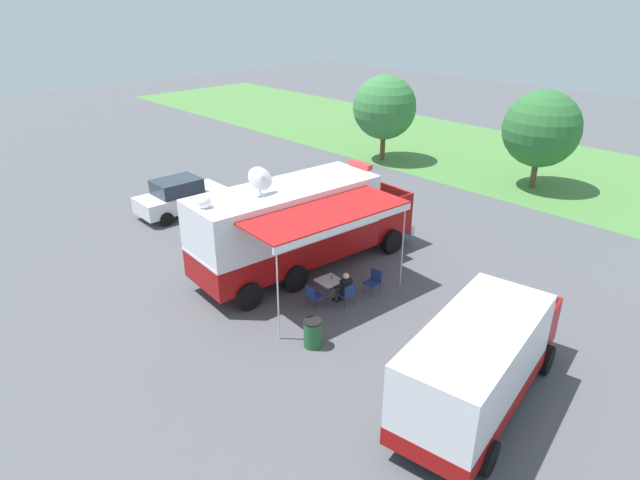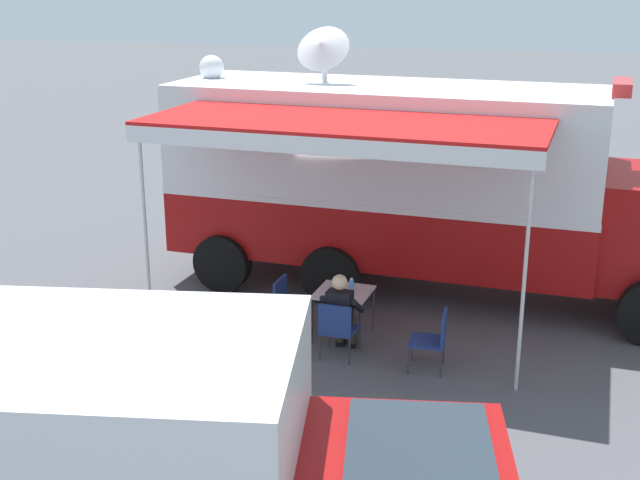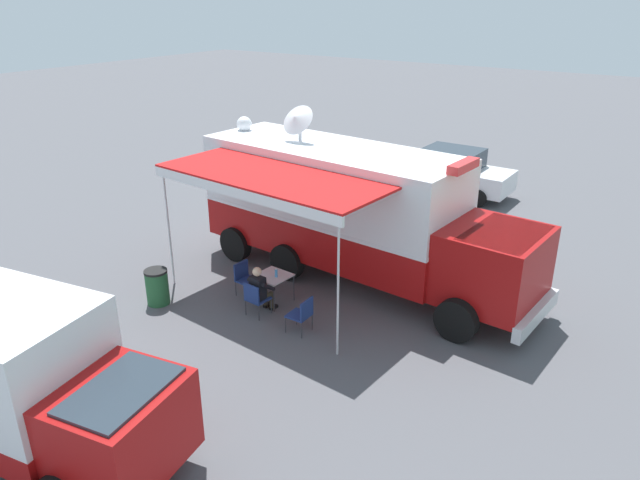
{
  "view_description": "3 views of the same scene",
  "coord_description": "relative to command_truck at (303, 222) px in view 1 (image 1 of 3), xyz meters",
  "views": [
    {
      "loc": [
        14.25,
        -11.71,
        9.89
      ],
      "look_at": [
        1.22,
        0.58,
        1.64
      ],
      "focal_mm": 30.37,
      "sensor_mm": 36.0,
      "label": 1
    },
    {
      "loc": [
        13.82,
        2.47,
        5.23
      ],
      "look_at": [
        1.27,
        -0.81,
        1.12
      ],
      "focal_mm": 46.85,
      "sensor_mm": 36.0,
      "label": 2
    },
    {
      "loc": [
        12.74,
        8.25,
        7.21
      ],
      "look_at": [
        1.11,
        0.38,
        1.34
      ],
      "focal_mm": 33.31,
      "sensor_mm": 36.0,
      "label": 3
    }
  ],
  "objects": [
    {
      "name": "trash_bin",
      "position": [
        4.04,
        -3.21,
        -1.49
      ],
      "size": [
        0.57,
        0.57,
        0.91
      ],
      "color": "#235B33",
      "rests_on": "ground"
    },
    {
      "name": "lot_stripe",
      "position": [
        -3.0,
        0.94,
        -1.94
      ],
      "size": [
        0.48,
        4.8,
        0.01
      ],
      "primitive_type": "cube",
      "rotation": [
        0.0,
        0.0,
        -0.07
      ],
      "color": "silver",
      "rests_on": "ground"
    },
    {
      "name": "water_bottle",
      "position": [
        2.37,
        -0.75,
        -1.11
      ],
      "size": [
        0.07,
        0.07,
        0.22
      ],
      "color": "#4C99D8",
      "rests_on": "folding_table"
    },
    {
      "name": "support_truck",
      "position": [
        8.88,
        -1.84,
        -0.56
      ],
      "size": [
        3.23,
        7.05,
        2.7
      ],
      "color": "white",
      "rests_on": "ground"
    },
    {
      "name": "command_truck",
      "position": [
        0.0,
        0.0,
        0.0
      ],
      "size": [
        5.28,
        9.65,
        4.53
      ],
      "color": "#9E0F0F",
      "rests_on": "ground"
    },
    {
      "name": "folding_table",
      "position": [
        2.37,
        -0.88,
        -1.27
      ],
      "size": [
        0.86,
        0.86,
        0.73
      ],
      "color": "silver",
      "rests_on": "ground"
    },
    {
      "name": "tree_left_of_centre",
      "position": [
        1.5,
        15.68,
        1.3
      ],
      "size": [
        4.06,
        4.06,
        5.28
      ],
      "color": "brown",
      "rests_on": "ground"
    },
    {
      "name": "tree_far_left",
      "position": [
        -7.74,
        13.73,
        1.39
      ],
      "size": [
        3.93,
        3.93,
        5.3
      ],
      "color": "brown",
      "rests_on": "ground"
    },
    {
      "name": "ground_plane",
      "position": [
        -0.09,
        -0.74,
        -1.94
      ],
      "size": [
        100.0,
        100.0,
        0.0
      ],
      "primitive_type": "plane",
      "color": "#515156"
    },
    {
      "name": "folding_chair_at_table",
      "position": [
        3.17,
        -0.78,
        -1.43
      ],
      "size": [
        0.51,
        0.51,
        0.87
      ],
      "color": "navy",
      "rests_on": "ground"
    },
    {
      "name": "car_behind_truck",
      "position": [
        -8.37,
        -0.5,
        -1.06
      ],
      "size": [
        2.06,
        4.22,
        1.76
      ],
      "color": "silver",
      "rests_on": "ground"
    },
    {
      "name": "folding_chair_beside_table",
      "position": [
        2.45,
        -1.73,
        -1.43
      ],
      "size": [
        0.51,
        0.51,
        0.87
      ],
      "color": "navy",
      "rests_on": "ground"
    },
    {
      "name": "grass_verge",
      "position": [
        -0.09,
        19.53,
        -1.94
      ],
      "size": [
        80.0,
        14.0,
        0.01
      ],
      "primitive_type": "cube",
      "color": "#4C7F3D",
      "rests_on": "ground"
    },
    {
      "name": "folding_chair_spare_by_truck",
      "position": [
        3.15,
        0.59,
        -1.43
      ],
      "size": [
        0.49,
        0.49,
        0.87
      ],
      "color": "navy",
      "rests_on": "ground"
    },
    {
      "name": "seated_responder",
      "position": [
        2.98,
        -0.77,
        -1.29
      ],
      "size": [
        0.68,
        0.58,
        1.25
      ],
      "color": "black",
      "rests_on": "ground"
    }
  ]
}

